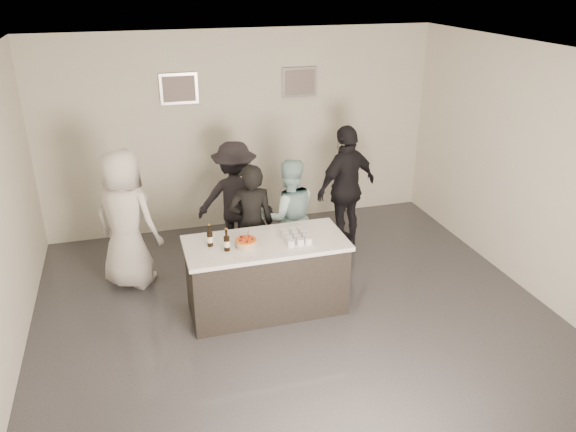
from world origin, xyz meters
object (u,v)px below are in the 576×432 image
object	(u,v)px
person_main_black	(251,224)
person_main_blue	(289,216)
person_guest_back	(235,199)
cake	(246,243)
beer_bottle_a	(210,236)
bar_counter	(266,276)
person_guest_right	(346,188)
beer_bottle_b	(227,240)
person_guest_left	(126,220)

from	to	relation	value
person_main_black	person_main_blue	xyz separation A→B (m)	(0.54, 0.14, -0.01)
person_main_black	person_guest_back	bearing A→B (deg)	-83.09
cake	beer_bottle_a	size ratio (longest dim) A/B	0.92
cake	beer_bottle_a	xyz separation A→B (m)	(-0.38, 0.12, 0.09)
bar_counter	person_guest_right	size ratio (longest dim) A/B	1.03
person_main_black	person_main_blue	bearing A→B (deg)	-161.33
beer_bottle_a	person_guest_right	world-z (taller)	person_guest_right
beer_bottle_a	person_main_black	xyz separation A→B (m)	(0.62, 0.65, -0.23)
beer_bottle_b	cake	bearing A→B (deg)	10.05
bar_counter	person_guest_back	bearing A→B (deg)	91.71
cake	beer_bottle_a	distance (m)	0.41
beer_bottle_b	person_main_blue	xyz separation A→B (m)	(1.00, 0.95, -0.24)
cake	person_guest_right	bearing A→B (deg)	38.31
beer_bottle_a	person_guest_right	distance (m)	2.50
person_main_blue	person_guest_right	xyz separation A→B (m)	(0.99, 0.48, 0.12)
person_main_black	beer_bottle_a	bearing A→B (deg)	50.89
beer_bottle_b	beer_bottle_a	bearing A→B (deg)	134.54
beer_bottle_a	person_guest_back	world-z (taller)	person_guest_back
person_main_black	person_guest_left	bearing A→B (deg)	-9.04
cake	beer_bottle_b	distance (m)	0.25
bar_counter	person_guest_left	xyz separation A→B (m)	(-1.53, 1.08, 0.45)
bar_counter	person_guest_back	world-z (taller)	person_guest_back
person_main_black	person_guest_left	world-z (taller)	person_guest_left
beer_bottle_b	person_main_blue	bearing A→B (deg)	43.77
cake	person_main_black	distance (m)	0.82
bar_counter	person_main_black	size ratio (longest dim) A/B	1.16
cake	beer_bottle_a	world-z (taller)	beer_bottle_a
bar_counter	person_main_black	world-z (taller)	person_main_black
person_main_black	bar_counter	bearing A→B (deg)	95.07
beer_bottle_b	person_guest_right	distance (m)	2.46
person_main_blue	bar_counter	bearing A→B (deg)	60.88
bar_counter	beer_bottle_a	size ratio (longest dim) A/B	7.15
bar_counter	person_guest_right	distance (m)	2.07
person_main_black	person_guest_right	world-z (taller)	person_guest_right
cake	person_guest_right	size ratio (longest dim) A/B	0.13
person_guest_back	person_main_blue	bearing A→B (deg)	145.26
beer_bottle_a	person_main_black	distance (m)	0.93
beer_bottle_a	person_main_black	bearing A→B (deg)	46.54
person_main_blue	person_main_black	bearing A→B (deg)	16.96
person_main_blue	person_guest_right	size ratio (longest dim) A/B	0.87
bar_counter	person_guest_back	distance (m)	1.59
bar_counter	person_guest_left	distance (m)	1.92
person_guest_left	person_guest_back	bearing A→B (deg)	-125.57
beer_bottle_b	person_guest_left	xyz separation A→B (m)	(-1.06, 1.18, -0.13)
cake	person_main_blue	world-z (taller)	person_main_blue
person_main_blue	person_guest_right	bearing A→B (deg)	-151.54
person_guest_back	person_main_black	bearing A→B (deg)	108.33
cake	person_guest_back	distance (m)	1.63
cake	person_main_blue	xyz separation A→B (m)	(0.77, 0.91, -0.15)
person_main_black	beer_bottle_b	bearing A→B (deg)	65.02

